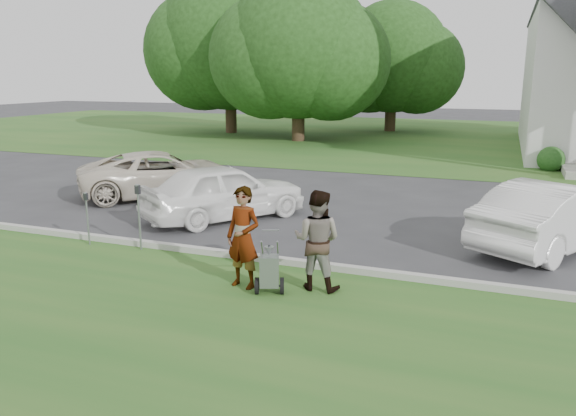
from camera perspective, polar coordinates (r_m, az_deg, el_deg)
The scene contains 15 objects.
ground at distance 11.20m, azimuth 1.05°, elevation -6.94°, with size 120.00×120.00×0.00m, color #333335.
grass_strip at distance 8.66m, azimuth -5.94°, elevation -13.32°, with size 80.00×7.00×0.01m, color #24561D.
church_lawn at distance 37.25m, azimuth 15.49°, elevation 6.91°, with size 80.00×30.00×0.01m, color #24561D.
curb at distance 11.66m, azimuth 1.98°, elevation -5.72°, with size 80.00×0.18×0.15m, color #9E9E93.
tree_left at distance 33.92m, azimuth 1.05°, elevation 15.44°, with size 10.63×8.40×9.71m.
tree_far at distance 39.09m, azimuth -6.00°, elevation 15.96°, with size 11.64×9.20×10.73m.
tree_back at distance 40.59m, azimuth 10.56°, elevation 14.35°, with size 9.61×7.60×8.89m.
striping_cart at distance 10.20m, azimuth -1.91°, elevation -6.51°, with size 0.78×1.13×0.97m.
person_left at distance 10.38m, azimuth -4.57°, elevation -3.08°, with size 0.70×0.46×1.91m, color #999999.
person_right at distance 10.28m, azimuth 2.97°, elevation -3.35°, with size 0.91×0.71×1.87m, color #999999.
parking_meter_near at distance 12.99m, azimuth -14.92°, elevation -0.11°, with size 0.11×0.10×1.52m.
parking_meter_far at distance 13.77m, azimuth -19.74°, elevation -0.41°, with size 0.09×0.08×1.26m.
car_a at distance 18.83m, azimuth -12.67°, elevation 3.40°, with size 2.43×5.27×1.46m, color beige.
car_b at distance 15.48m, azimuth -6.48°, elevation 1.70°, with size 1.83×4.56×1.55m, color white.
car_d at distance 14.11m, azimuth 25.42°, elevation -0.68°, with size 1.64×4.72×1.55m, color silver.
Camera 1 is at (3.57, -9.87, 3.89)m, focal length 35.00 mm.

